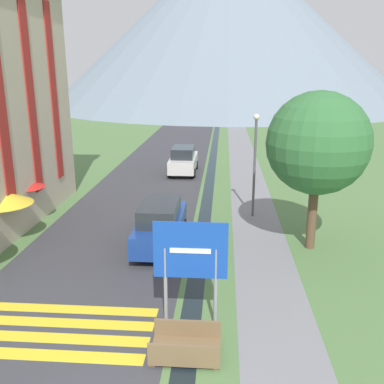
{
  "coord_description": "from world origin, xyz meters",
  "views": [
    {
      "loc": [
        2.02,
        -6.41,
        6.76
      ],
      "look_at": [
        0.8,
        10.0,
        2.06
      ],
      "focal_mm": 40.0,
      "sensor_mm": 36.0,
      "label": 1
    }
  ],
  "objects": [
    {
      "name": "footpath",
      "position": [
        3.6,
        30.0,
        0.0
      ],
      "size": [
        2.2,
        60.0,
        0.01
      ],
      "color": "slate",
      "rests_on": "ground_plane"
    },
    {
      "name": "ground_plane",
      "position": [
        0.0,
        20.0,
        0.0
      ],
      "size": [
        160.0,
        160.0,
        0.0
      ],
      "primitive_type": "plane",
      "color": "#517542"
    },
    {
      "name": "mountain_distant",
      "position": [
        2.59,
        81.06,
        15.59
      ],
      "size": [
        69.01,
        69.01,
        31.17
      ],
      "color": "slate",
      "rests_on": "ground_plane"
    },
    {
      "name": "person_seated_near",
      "position": [
        -6.74,
        9.52,
        0.66
      ],
      "size": [
        0.32,
        0.32,
        1.19
      ],
      "color": "#282833",
      "rests_on": "ground_plane"
    },
    {
      "name": "cafe_chair_far_left",
      "position": [
        -6.71,
        9.87,
        0.51
      ],
      "size": [
        0.4,
        0.4,
        0.85
      ],
      "rotation": [
        0.0,
        0.0,
        0.35
      ],
      "color": "black",
      "rests_on": "ground_plane"
    },
    {
      "name": "road_sign",
      "position": [
        1.21,
        3.92,
        1.97
      ],
      "size": [
        1.97,
        0.11,
        3.0
      ],
      "color": "gray",
      "rests_on": "ground_plane"
    },
    {
      "name": "road",
      "position": [
        -2.5,
        30.0,
        0.0
      ],
      "size": [
        6.4,
        60.0,
        0.01
      ],
      "color": "#38383D",
      "rests_on": "ground_plane"
    },
    {
      "name": "parked_car_near",
      "position": [
        -0.4,
        9.35,
        0.91
      ],
      "size": [
        1.77,
        4.59,
        1.82
      ],
      "color": "navy",
      "rests_on": "ground_plane"
    },
    {
      "name": "footbridge",
      "position": [
        1.2,
        2.57,
        0.23
      ],
      "size": [
        1.7,
        1.1,
        0.65
      ],
      "color": "brown",
      "rests_on": "ground_plane"
    },
    {
      "name": "parked_car_far",
      "position": [
        -0.66,
        21.85,
        0.91
      ],
      "size": [
        1.78,
        4.21,
        1.82
      ],
      "color": "silver",
      "rests_on": "ground_plane"
    },
    {
      "name": "cafe_umbrella_rear_red",
      "position": [
        -6.89,
        11.45,
        1.9
      ],
      "size": [
        1.9,
        1.9,
        2.1
      ],
      "color": "#B7B2A8",
      "rests_on": "ground_plane"
    },
    {
      "name": "streetlamp",
      "position": [
        3.49,
        13.26,
        2.9
      ],
      "size": [
        0.28,
        0.28,
        4.86
      ],
      "color": "#515156",
      "rests_on": "ground_plane"
    },
    {
      "name": "crosswalk_marking",
      "position": [
        -2.5,
        3.36,
        0.01
      ],
      "size": [
        5.44,
        2.54,
        0.01
      ],
      "color": "yellow",
      "rests_on": "ground_plane"
    },
    {
      "name": "cafe_chair_middle",
      "position": [
        -6.66,
        8.61,
        0.51
      ],
      "size": [
        0.4,
        0.4,
        0.85
      ],
      "rotation": [
        0.0,
        0.0,
        -0.47
      ],
      "color": "black",
      "rests_on": "ground_plane"
    },
    {
      "name": "cafe_umbrella_middle_yellow",
      "position": [
        -6.65,
        9.19,
        1.9
      ],
      "size": [
        2.27,
        2.27,
        2.17
      ],
      "color": "#B7B2A8",
      "rests_on": "ground_plane"
    },
    {
      "name": "tree_by_path",
      "position": [
        5.51,
        9.57,
        4.15
      ],
      "size": [
        3.85,
        3.85,
        6.09
      ],
      "color": "brown",
      "rests_on": "ground_plane"
    },
    {
      "name": "drainage_channel",
      "position": [
        1.2,
        30.0,
        0.0
      ],
      "size": [
        0.6,
        60.0,
        0.0
      ],
      "color": "black",
      "rests_on": "ground_plane"
    }
  ]
}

